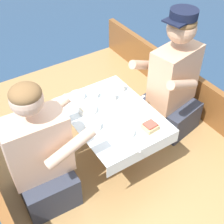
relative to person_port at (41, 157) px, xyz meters
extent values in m
plane|color=navy|center=(0.60, 0.03, -0.64)|extent=(60.00, 60.00, 0.00)
cube|color=#A87F4C|center=(0.60, 0.03, -0.51)|extent=(1.93, 2.99, 0.26)
cube|color=brown|center=(1.53, 0.03, -0.20)|extent=(0.06, 2.99, 0.37)
cylinder|color=#B2B2B7|center=(0.60, 0.07, -0.18)|extent=(0.07, 0.07, 0.40)
cube|color=#A87F4C|center=(0.60, 0.07, 0.02)|extent=(0.57, 0.77, 0.02)
cube|color=white|center=(0.60, 0.07, 0.04)|extent=(0.60, 0.80, 0.00)
cube|color=white|center=(0.60, -0.33, -0.02)|extent=(0.60, 0.00, 0.10)
cube|color=white|center=(0.60, 0.47, -0.02)|extent=(0.60, 0.00, 0.10)
cube|color=#333847|center=(-0.01, 0.00, -0.25)|extent=(0.38, 0.46, 0.26)
cube|color=beige|center=(-0.01, 0.00, 0.11)|extent=(0.41, 0.24, 0.46)
sphere|color=beige|center=(-0.01, 0.00, 0.49)|extent=(0.19, 0.19, 0.19)
ellipsoid|color=brown|center=(-0.01, 0.00, 0.53)|extent=(0.18, 0.18, 0.11)
cylinder|color=beige|center=(0.16, 0.17, 0.18)|extent=(0.34, 0.09, 0.21)
cylinder|color=beige|center=(0.14, -0.19, 0.18)|extent=(0.34, 0.09, 0.21)
cube|color=#333847|center=(1.20, 0.09, -0.25)|extent=(0.44, 0.50, 0.26)
cube|color=tan|center=(1.20, 0.09, 0.13)|extent=(0.43, 0.29, 0.51)
sphere|color=tan|center=(1.20, 0.09, 0.54)|extent=(0.22, 0.22, 0.22)
ellipsoid|color=brown|center=(1.20, 0.09, 0.59)|extent=(0.21, 0.21, 0.12)
cylinder|color=tan|center=(1.09, -0.12, 0.23)|extent=(0.34, 0.13, 0.21)
cylinder|color=tan|center=(1.02, 0.24, 0.23)|extent=(0.34, 0.13, 0.21)
cylinder|color=black|center=(1.20, 0.09, 0.66)|extent=(0.20, 0.20, 0.06)
cube|color=black|center=(1.11, 0.07, 0.63)|extent=(0.13, 0.17, 0.01)
cylinder|color=silver|center=(0.73, -0.21, 0.04)|extent=(0.18, 0.18, 0.01)
cylinder|color=silver|center=(0.75, -0.02, 0.04)|extent=(0.19, 0.19, 0.01)
cube|color=#E0BC7F|center=(0.73, -0.21, 0.07)|extent=(0.11, 0.10, 0.04)
cube|color=#B74C3D|center=(0.73, -0.21, 0.09)|extent=(0.09, 0.08, 0.01)
cylinder|color=silver|center=(0.48, 0.37, 0.06)|extent=(0.11, 0.11, 0.04)
cylinder|color=beige|center=(0.48, 0.37, 0.07)|extent=(0.09, 0.09, 0.02)
cylinder|color=silver|center=(0.56, -0.15, 0.06)|extent=(0.14, 0.14, 0.04)
cylinder|color=beige|center=(0.56, -0.15, 0.07)|extent=(0.12, 0.12, 0.02)
cylinder|color=silver|center=(0.41, 0.02, 0.06)|extent=(0.11, 0.11, 0.04)
cylinder|color=beige|center=(0.41, 0.02, 0.07)|extent=(0.09, 0.09, 0.02)
cylinder|color=silver|center=(0.46, 0.19, 0.06)|extent=(0.14, 0.14, 0.04)
cylinder|color=beige|center=(0.46, 0.19, 0.07)|extent=(0.11, 0.11, 0.02)
cylinder|color=silver|center=(0.69, 0.21, 0.07)|extent=(0.07, 0.07, 0.06)
torus|color=silver|center=(0.73, 0.21, 0.07)|extent=(0.04, 0.01, 0.04)
cylinder|color=#3D2314|center=(0.69, 0.21, 0.09)|extent=(0.06, 0.06, 0.01)
cylinder|color=silver|center=(0.59, 0.31, 0.06)|extent=(0.06, 0.06, 0.05)
torus|color=silver|center=(0.63, 0.31, 0.07)|extent=(0.04, 0.01, 0.04)
cylinder|color=#3D2314|center=(0.59, 0.31, 0.08)|extent=(0.05, 0.05, 0.01)
cylinder|color=silver|center=(0.82, 0.27, 0.07)|extent=(0.06, 0.06, 0.06)
torus|color=silver|center=(0.86, 0.27, 0.07)|extent=(0.04, 0.01, 0.04)
cylinder|color=#3D2314|center=(0.82, 0.27, 0.08)|extent=(0.05, 0.05, 0.01)
cube|color=silver|center=(0.86, -0.09, 0.04)|extent=(0.03, 0.17, 0.00)
cube|color=silver|center=(0.52, -0.27, 0.04)|extent=(0.08, 0.16, 0.00)
cube|color=silver|center=(0.85, 0.07, 0.04)|extent=(0.16, 0.09, 0.00)
ellipsoid|color=silver|center=(0.92, 0.11, 0.04)|extent=(0.04, 0.02, 0.01)
camera|label=1|loc=(-0.33, -1.37, 1.56)|focal=50.00mm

